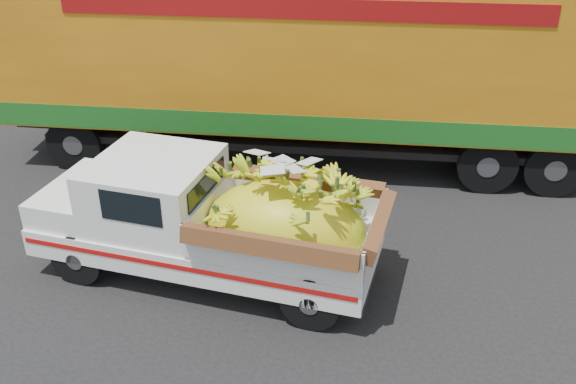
% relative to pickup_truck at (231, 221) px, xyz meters
% --- Properties ---
extents(ground, '(100.00, 100.00, 0.00)m').
position_rel_pickup_truck_xyz_m(ground, '(-1.61, 0.26, -0.95)').
color(ground, black).
rests_on(ground, ground).
extents(curb, '(60.00, 0.25, 0.15)m').
position_rel_pickup_truck_xyz_m(curb, '(-1.61, 6.80, -0.88)').
color(curb, gray).
rests_on(curb, ground).
extents(sidewalk, '(60.00, 4.00, 0.14)m').
position_rel_pickup_truck_xyz_m(sidewalk, '(-1.61, 8.90, -0.88)').
color(sidewalk, gray).
rests_on(sidewalk, ground).
extents(pickup_truck, '(5.06, 1.87, 1.77)m').
position_rel_pickup_truck_xyz_m(pickup_truck, '(0.00, 0.00, 0.00)').
color(pickup_truck, black).
rests_on(pickup_truck, ground).
extents(semi_trailer, '(12.08, 4.48, 3.80)m').
position_rel_pickup_truck_xyz_m(semi_trailer, '(-0.05, 4.35, 1.17)').
color(semi_trailer, black).
rests_on(semi_trailer, ground).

